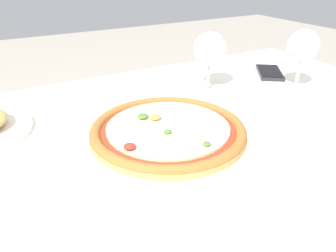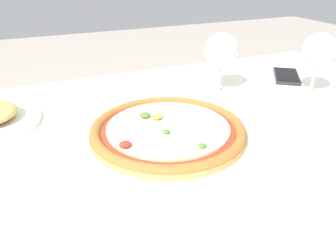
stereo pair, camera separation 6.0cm
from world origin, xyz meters
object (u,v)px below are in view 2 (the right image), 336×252
pizza_plate (168,132)px  wine_glass_far_right (221,51)px  wine_glass_far_left (319,50)px  cell_phone (286,76)px  dining_table (193,174)px

pizza_plate → wine_glass_far_right: bearing=38.7°
pizza_plate → wine_glass_far_left: bearing=8.3°
wine_glass_far_left → cell_phone: size_ratio=1.06×
dining_table → wine_glass_far_left: (0.39, 0.08, 0.21)m
dining_table → cell_phone: size_ratio=8.76×
dining_table → cell_phone: cell_phone is taller
dining_table → wine_glass_far_left: bearing=11.8°
wine_glass_far_left → cell_phone: (0.05, 0.14, -0.12)m
wine_glass_far_left → pizza_plate: bearing=-171.7°
wine_glass_far_right → cell_phone: 0.28m
cell_phone → wine_glass_far_left: bearing=-108.5°
cell_phone → wine_glass_far_right: bearing=-174.6°
wine_glass_far_right → cell_phone: wine_glass_far_right is taller
wine_glass_far_left → wine_glass_far_right: wine_glass_far_left is taller
dining_table → wine_glass_far_right: wine_glass_far_right is taller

